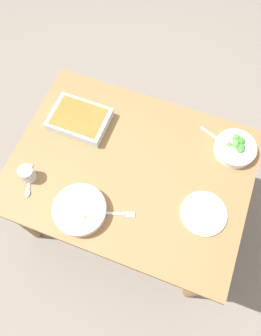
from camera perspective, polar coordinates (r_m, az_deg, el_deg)
The scene contains 11 objects.
ground_plane at distance 2.29m, azimuth 0.00°, elevation -7.48°, with size 6.00×6.00×0.00m, color slate.
dining_table at distance 1.67m, azimuth 0.00°, elevation -1.24°, with size 1.20×0.90×0.74m.
stew_bowl at distance 1.50m, azimuth -9.14°, elevation -7.48°, with size 0.25×0.25×0.06m.
broccoli_bowl at distance 1.69m, azimuth 18.43°, elevation 3.45°, with size 0.21×0.21×0.07m.
baking_dish at distance 1.71m, azimuth -9.20°, elevation 8.71°, with size 0.30×0.22×0.06m.
drink_cup at distance 1.61m, azimuth -18.07°, elevation -1.09°, with size 0.07×0.07×0.08m.
side_plate at distance 1.54m, azimuth 13.08°, elevation -8.00°, with size 0.22×0.22×0.01m, color white.
spoon_by_stew at distance 1.54m, azimuth -10.23°, elevation -6.83°, with size 0.17×0.06×0.01m.
spoon_by_broccoli at distance 1.72m, azimuth 15.57°, elevation 4.98°, with size 0.17×0.08×0.01m.
spoon_spare at distance 1.63m, azimuth -17.92°, elevation -2.95°, with size 0.08×0.17×0.01m.
fork_on_table at distance 1.51m, azimuth -2.07°, elevation -8.30°, with size 0.17×0.07×0.01m.
Camera 1 is at (0.23, -0.60, 2.19)m, focal length 33.73 mm.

